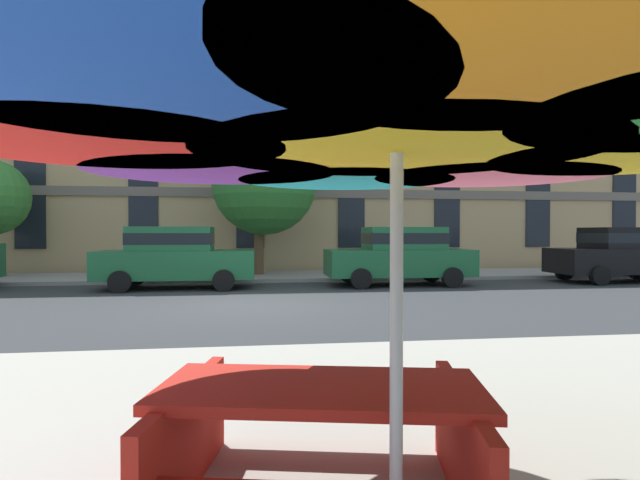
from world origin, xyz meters
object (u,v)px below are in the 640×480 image
object	(u,v)px
sedan_black	(621,253)
picnic_table	(321,435)
patio_umbrella	(397,96)
sedan_green_midblock	(400,254)
street_tree_middle	(262,180)
sedan_green	(175,256)

from	to	relation	value
sedan_black	picnic_table	xyz separation A→B (m)	(-11.58, -12.11, -0.46)
patio_umbrella	picnic_table	distance (m)	1.85
sedan_green_midblock	street_tree_middle	size ratio (longest dim) A/B	0.82
sedan_green	sedan_black	distance (m)	14.14
sedan_black	patio_umbrella	bearing A→B (deg)	-131.71
sedan_green	street_tree_middle	xyz separation A→B (m)	(2.56, 3.23, 2.54)
sedan_green	sedan_black	size ratio (longest dim) A/B	1.00
picnic_table	sedan_green	bearing A→B (deg)	101.92
sedan_green	sedan_black	world-z (taller)	same
sedan_green_midblock	picnic_table	size ratio (longest dim) A/B	2.12
sedan_green	sedan_black	xyz separation A→B (m)	(14.14, 0.00, 0.00)
street_tree_middle	picnic_table	distance (m)	15.64
sedan_green_midblock	street_tree_middle	distance (m)	5.83
sedan_green	street_tree_middle	world-z (taller)	street_tree_middle
street_tree_middle	patio_umbrella	world-z (taller)	street_tree_middle
sedan_green	street_tree_middle	distance (m)	4.85
sedan_black	street_tree_middle	world-z (taller)	street_tree_middle
patio_umbrella	sedan_black	bearing A→B (deg)	48.29
sedan_green	patio_umbrella	xyz separation A→B (m)	(2.82, -12.70, 1.28)
picnic_table	sedan_black	bearing A→B (deg)	46.29
sedan_green	sedan_green_midblock	bearing A→B (deg)	0.00
sedan_green	sedan_green_midblock	size ratio (longest dim) A/B	1.00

